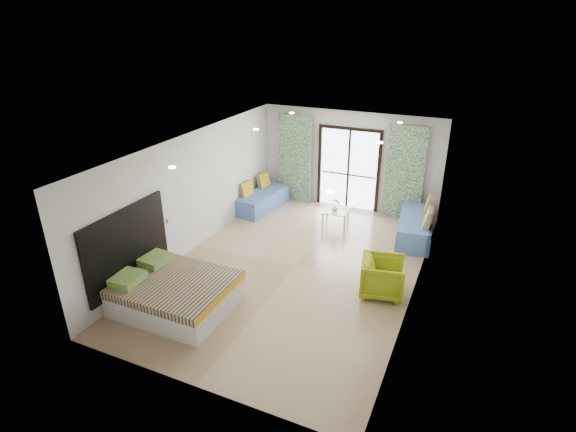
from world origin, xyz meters
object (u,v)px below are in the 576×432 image
at_px(bed, 175,293).
at_px(daybed_right, 416,226).
at_px(daybed_left, 262,199).
at_px(coffee_table, 336,212).
at_px(armchair, 383,275).

relative_size(bed, daybed_right, 1.00).
xyz_separation_m(daybed_left, coffee_table, (2.23, -0.21, 0.11)).
height_order(daybed_left, coffee_table, daybed_left).
height_order(bed, coffee_table, coffee_table).
distance_m(bed, armchair, 3.95).
relative_size(daybed_right, coffee_table, 2.74).
height_order(daybed_right, coffee_table, daybed_right).
height_order(bed, daybed_left, daybed_left).
height_order(bed, armchair, armchair).
distance_m(bed, coffee_table, 4.88).
xyz_separation_m(daybed_right, coffee_table, (-2.00, -0.12, 0.08)).
bearing_deg(daybed_left, bed, -75.55).
bearing_deg(coffee_table, bed, -109.08).
distance_m(daybed_left, armchair, 4.94).
height_order(daybed_right, armchair, daybed_right).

